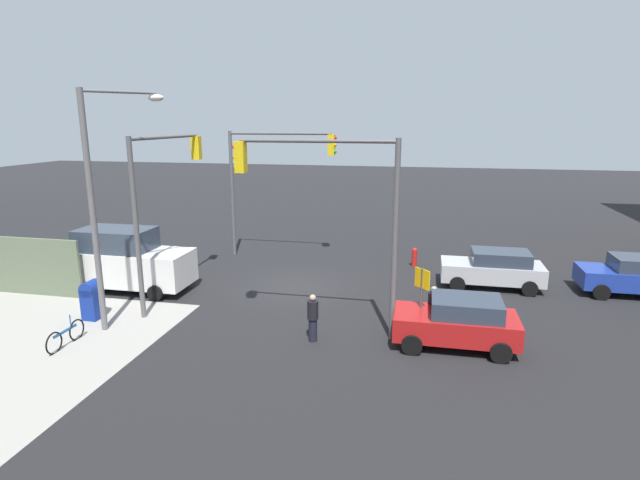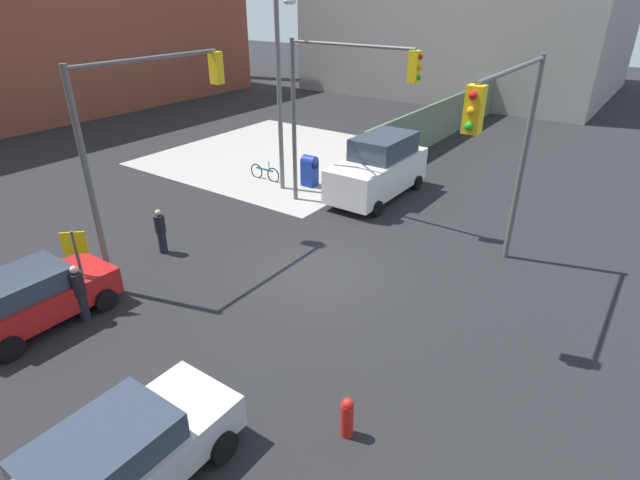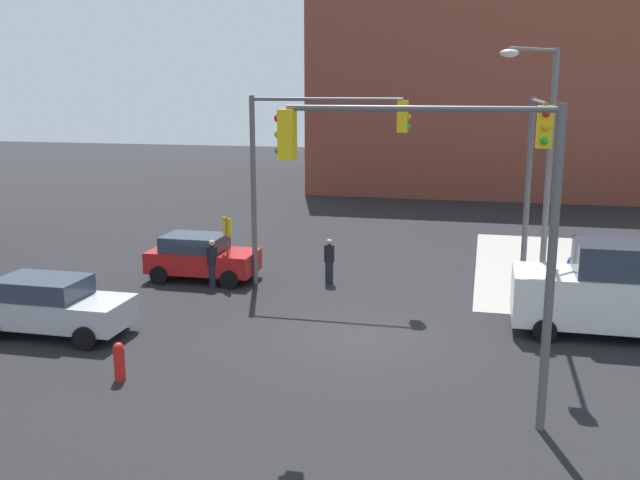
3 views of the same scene
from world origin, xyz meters
TOP-DOWN VIEW (x-y plane):
  - ground_plane at (0.00, 0.00)m, footprint 120.00×120.00m
  - building_warehouse_north at (8.09, 34.00)m, footprint 32.00×18.00m
  - traffic_signal_nw_corner at (-2.45, 4.50)m, footprint 5.39×0.36m
  - traffic_signal_se_corner at (2.35, -4.50)m, footprint 5.62×0.36m
  - traffic_signal_ne_corner at (4.50, 2.42)m, footprint 0.36×5.45m
  - street_lamp_corner at (4.97, 5.51)m, footprint 1.88×2.16m
  - warning_sign_two_way at (-5.40, 4.24)m, footprint 0.48×0.48m
  - mailbox_blue at (6.20, 5.00)m, footprint 0.56×0.64m
  - fire_hydrant at (-5.00, -4.20)m, footprint 0.26×0.26m
  - coupe_silver at (-8.39, -1.70)m, footprint 4.21×2.02m
  - sedan_red at (-6.56, 4.63)m, footprint 3.82×2.02m
  - van_white_delivery at (6.89, 1.80)m, footprint 5.40×2.32m
  - pedestrian_crossing at (-5.80, 3.80)m, footprint 0.36×0.36m
  - pedestrian_waiting at (-2.00, 5.20)m, footprint 0.36×0.36m
  - bicycle_leaning_on_fence at (5.60, 7.20)m, footprint 0.05×1.75m

SIDE VIEW (x-z plane):
  - ground_plane at x=0.00m, z-range 0.00..0.00m
  - bicycle_leaning_on_fence at x=5.60m, z-range -0.14..0.83m
  - fire_hydrant at x=-5.00m, z-range 0.02..0.96m
  - mailbox_blue at x=6.20m, z-range 0.05..1.48m
  - pedestrian_waiting at x=-2.00m, z-range 0.03..1.61m
  - sedan_red at x=-6.56m, z-range 0.03..1.65m
  - coupe_silver at x=-8.39m, z-range 0.03..1.65m
  - pedestrian_crossing at x=-5.80m, z-range 0.03..1.70m
  - van_white_delivery at x=6.89m, z-range -0.03..2.59m
  - warning_sign_two_way at x=-5.40m, z-range 0.44..2.84m
  - traffic_signal_nw_corner at x=-2.45m, z-range 1.38..7.88m
  - traffic_signal_ne_corner at x=4.50m, z-range 1.38..7.88m
  - traffic_signal_se_corner at x=2.35m, z-range 1.39..7.89m
  - street_lamp_corner at x=4.97m, z-range 0.70..8.70m
  - building_warehouse_north at x=8.09m, z-range 0.00..13.10m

